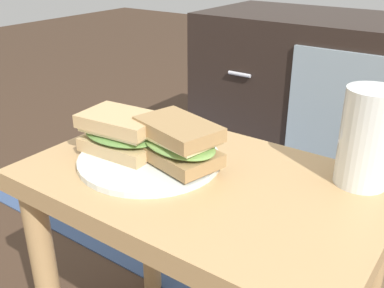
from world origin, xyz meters
The scene contains 7 objects.
side_table centered at (0.00, 0.00, 0.37)m, with size 0.56×0.36×0.46m.
tv_cabinet centered at (-0.08, 0.95, 0.29)m, with size 0.96×0.46×0.58m.
area_rug centered at (-0.45, 0.51, 0.00)m, with size 1.22×0.72×0.01m.
plate centered at (-0.10, -0.01, 0.47)m, with size 0.24×0.24×0.01m, color silver.
sandwich_front centered at (-0.15, -0.02, 0.50)m, with size 0.15×0.10×0.07m.
sandwich_back centered at (-0.05, 0.00, 0.51)m, with size 0.16×0.12×0.07m.
beer_glass centered at (0.21, 0.12, 0.53)m, with size 0.08×0.08×0.15m.
Camera 1 is at (0.34, -0.51, 0.79)m, focal length 41.35 mm.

